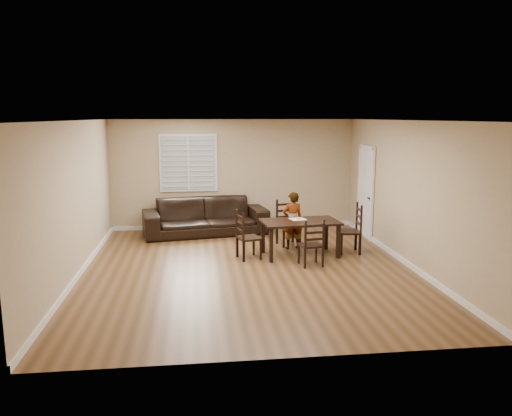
# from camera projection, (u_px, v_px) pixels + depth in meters

# --- Properties ---
(ground) EXTENTS (7.00, 7.00, 0.00)m
(ground) POSITION_uv_depth(u_px,v_px,m) (248.00, 269.00, 9.20)
(ground) COLOR brown
(ground) RESTS_ON ground
(room) EXTENTS (6.04, 7.04, 2.72)m
(room) POSITION_uv_depth(u_px,v_px,m) (249.00, 170.00, 9.05)
(room) COLOR tan
(room) RESTS_ON ground
(dining_table) EXTENTS (1.59, 0.99, 0.71)m
(dining_table) POSITION_uv_depth(u_px,v_px,m) (300.00, 225.00, 9.97)
(dining_table) COLOR black
(dining_table) RESTS_ON ground
(chair_near) EXTENTS (0.53, 0.51, 0.99)m
(chair_near) POSITION_uv_depth(u_px,v_px,m) (286.00, 224.00, 10.94)
(chair_near) COLOR black
(chair_near) RESTS_ON ground
(chair_far) EXTENTS (0.46, 0.44, 0.91)m
(chair_far) POSITION_uv_depth(u_px,v_px,m) (313.00, 246.00, 9.24)
(chair_far) COLOR black
(chair_far) RESTS_ON ground
(chair_left) EXTENTS (0.50, 0.52, 0.97)m
(chair_left) POSITION_uv_depth(u_px,v_px,m) (243.00, 237.00, 9.75)
(chair_left) COLOR black
(chair_left) RESTS_ON ground
(chair_right) EXTENTS (0.48, 0.50, 1.03)m
(chair_right) POSITION_uv_depth(u_px,v_px,m) (355.00, 230.00, 10.22)
(chair_right) COLOR black
(chair_right) RESTS_ON ground
(child) EXTENTS (0.48, 0.35, 1.22)m
(child) POSITION_uv_depth(u_px,v_px,m) (292.00, 220.00, 10.51)
(child) COLOR gray
(child) RESTS_ON ground
(napkin) EXTENTS (0.35, 0.35, 0.00)m
(napkin) POSITION_uv_depth(u_px,v_px,m) (298.00, 219.00, 10.12)
(napkin) COLOR beige
(napkin) RESTS_ON dining_table
(donut) EXTENTS (0.10, 0.10, 0.04)m
(donut) POSITION_uv_depth(u_px,v_px,m) (299.00, 218.00, 10.12)
(donut) COLOR #C39546
(donut) RESTS_ON napkin
(sofa) EXTENTS (3.05, 1.59, 0.85)m
(sofa) POSITION_uv_depth(u_px,v_px,m) (205.00, 216.00, 11.86)
(sofa) COLOR black
(sofa) RESTS_ON ground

